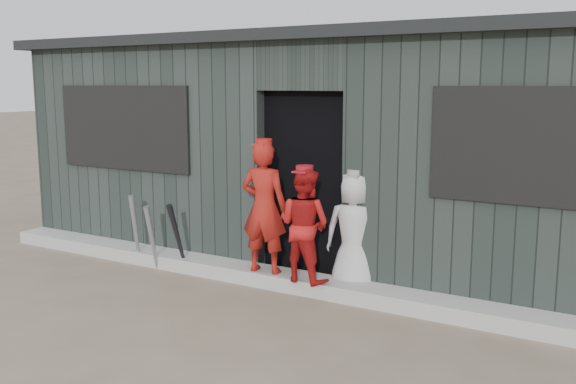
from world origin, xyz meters
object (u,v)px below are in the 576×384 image
Objects in this scene: bat_mid at (152,238)px; player_grey_back at (354,232)px; dugout at (359,149)px; bat_right at (178,238)px; player_red_left at (264,207)px; player_red_right at (304,225)px; bat_left at (136,230)px.

bat_mid is 2.30m from player_grey_back.
dugout is (1.62, 1.94, 0.91)m from bat_mid.
player_red_left is at bearing 6.04° from bat_right.
player_red_left is 1.11× the size of player_grey_back.
dugout reaches higher than bat_right.
player_red_left is (1.06, 0.11, 0.42)m from bat_right.
dugout is at bearing -75.62° from player_red_right.
bat_left is at bearing -136.47° from dugout.
player_red_right reaches higher than bat_left.
bat_right is 0.62× the size of player_red_left.
bat_mid is at bearing -166.21° from bat_right.
player_grey_back reaches higher than bat_right.
bat_mid is at bearing -15.31° from bat_left.
player_red_left is at bearing -98.22° from dugout.
bat_left is at bearing 178.66° from bat_right.
bat_right is (0.31, 0.08, 0.02)m from bat_mid.
player_red_right is at bearing 1.80° from bat_right.
bat_right reaches higher than bat_mid.
bat_left is 0.74× the size of player_red_right.
bat_right is at bearing 13.79° from bat_mid.
player_red_right is (0.50, -0.06, -0.11)m from player_red_left.
dugout is at bearing -105.83° from player_red_left.
player_grey_back is (2.57, 0.40, 0.19)m from bat_left.
dugout is at bearing 50.20° from bat_mid.
player_red_left is 0.16× the size of dugout.
bat_right is 1.98m from player_grey_back.
bat_left is 0.68× the size of player_grey_back.
player_red_left reaches higher than player_red_right.
player_grey_back reaches higher than bat_left.
bat_left is 0.62× the size of player_red_left.
player_red_right is at bearing 0.89° from bat_left.
player_grey_back is at bearing -168.39° from player_red_left.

